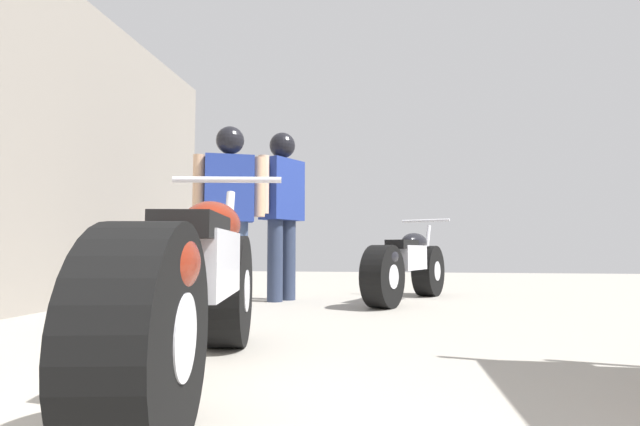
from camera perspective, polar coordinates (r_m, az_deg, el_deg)
ground_plane at (r=3.20m, az=1.64°, el=-14.21°), size 16.45×16.45×0.00m
motorcycle_maroon_cruiser at (r=2.00m, az=-14.45°, el=-8.59°), size 0.70×2.04×0.95m
motorcycle_black_naked at (r=5.04m, az=10.47°, el=-6.35°), size 0.97×1.85×0.90m
mechanic_in_blue at (r=4.41m, az=-10.94°, el=1.71°), size 0.65×0.38×1.69m
mechanic_with_helmet at (r=5.09m, az=-4.62°, el=1.69°), size 0.45×0.68×1.81m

